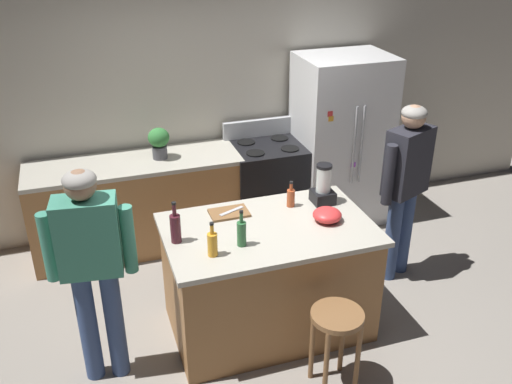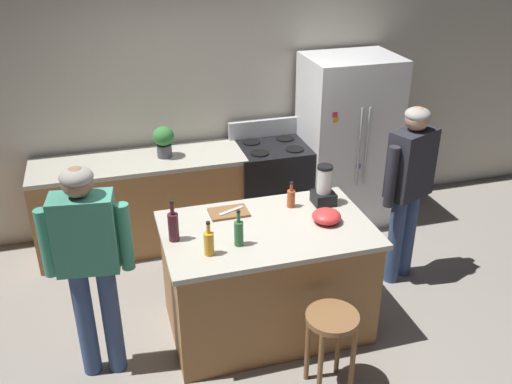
# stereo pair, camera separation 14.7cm
# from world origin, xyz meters

# --- Properties ---
(ground_plane) EXTENTS (14.00, 14.00, 0.00)m
(ground_plane) POSITION_xyz_m (0.00, 0.00, 0.00)
(ground_plane) COLOR gray
(back_wall) EXTENTS (8.00, 0.10, 2.70)m
(back_wall) POSITION_xyz_m (0.00, 1.95, 1.35)
(back_wall) COLOR beige
(back_wall) RESTS_ON ground_plane
(kitchen_island) EXTENTS (1.56, 0.97, 0.92)m
(kitchen_island) POSITION_xyz_m (0.00, 0.00, 0.46)
(kitchen_island) COLOR #9E6B3D
(kitchen_island) RESTS_ON ground_plane
(back_counter_run) EXTENTS (2.00, 0.64, 0.92)m
(back_counter_run) POSITION_xyz_m (-0.80, 1.55, 0.46)
(back_counter_run) COLOR #9E6B3D
(back_counter_run) RESTS_ON ground_plane
(refrigerator) EXTENTS (0.90, 0.73, 1.77)m
(refrigerator) POSITION_xyz_m (1.32, 1.50, 0.88)
(refrigerator) COLOR silver
(refrigerator) RESTS_ON ground_plane
(stove_range) EXTENTS (0.76, 0.65, 1.10)m
(stove_range) POSITION_xyz_m (0.53, 1.52, 0.47)
(stove_range) COLOR black
(stove_range) RESTS_ON ground_plane
(person_by_island_left) EXTENTS (0.60, 0.27, 1.63)m
(person_by_island_left) POSITION_xyz_m (-1.28, -0.14, 0.99)
(person_by_island_left) COLOR #384C7A
(person_by_island_left) RESTS_ON ground_plane
(person_by_sink_right) EXTENTS (0.58, 0.36, 1.63)m
(person_by_sink_right) POSITION_xyz_m (1.36, 0.32, 0.98)
(person_by_sink_right) COLOR #384C7A
(person_by_sink_right) RESTS_ON ground_plane
(bar_stool) EXTENTS (0.36, 0.36, 0.64)m
(bar_stool) POSITION_xyz_m (0.22, -0.76, 0.50)
(bar_stool) COLOR brown
(bar_stool) RESTS_ON ground_plane
(potted_plant) EXTENTS (0.20, 0.20, 0.30)m
(potted_plant) POSITION_xyz_m (-0.54, 1.55, 1.09)
(potted_plant) COLOR #4C4C51
(potted_plant) RESTS_ON back_counter_run
(blender_appliance) EXTENTS (0.17, 0.17, 0.33)m
(blender_appliance) POSITION_xyz_m (0.55, 0.24, 1.06)
(blender_appliance) COLOR black
(blender_appliance) RESTS_ON kitchen_island
(bottle_wine) EXTENTS (0.08, 0.08, 0.32)m
(bottle_wine) POSITION_xyz_m (-0.69, 0.01, 1.03)
(bottle_wine) COLOR #471923
(bottle_wine) RESTS_ON kitchen_island
(bottle_olive_oil) EXTENTS (0.07, 0.07, 0.28)m
(bottle_olive_oil) POSITION_xyz_m (-0.26, -0.18, 1.02)
(bottle_olive_oil) COLOR #2D6638
(bottle_olive_oil) RESTS_ON kitchen_island
(bottle_cooking_sauce) EXTENTS (0.06, 0.06, 0.22)m
(bottle_cooking_sauce) POSITION_xyz_m (0.28, 0.26, 1.00)
(bottle_cooking_sauce) COLOR #B24C26
(bottle_cooking_sauce) RESTS_ON kitchen_island
(bottle_soda) EXTENTS (0.07, 0.07, 0.26)m
(bottle_soda) POSITION_xyz_m (-0.49, -0.24, 1.01)
(bottle_soda) COLOR orange
(bottle_soda) RESTS_ON kitchen_island
(mixing_bowl) EXTENTS (0.22, 0.22, 0.10)m
(mixing_bowl) POSITION_xyz_m (0.45, -0.05, 0.97)
(mixing_bowl) COLOR red
(mixing_bowl) RESTS_ON kitchen_island
(cutting_board) EXTENTS (0.30, 0.20, 0.02)m
(cutting_board) POSITION_xyz_m (-0.22, 0.29, 0.93)
(cutting_board) COLOR brown
(cutting_board) RESTS_ON kitchen_island
(chef_knife) EXTENTS (0.21, 0.11, 0.01)m
(chef_knife) POSITION_xyz_m (-0.20, 0.29, 0.94)
(chef_knife) COLOR #B7BABF
(chef_knife) RESTS_ON cutting_board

